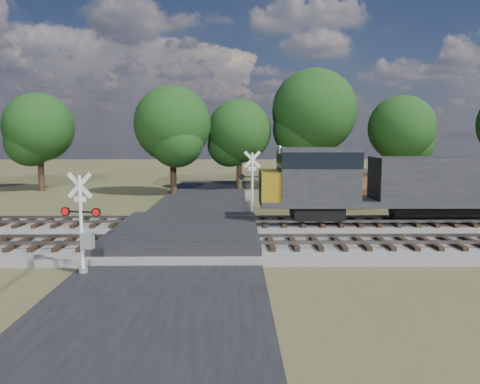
{
  "coord_description": "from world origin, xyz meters",
  "views": [
    {
      "loc": [
        2.46,
        -22.1,
        5.05
      ],
      "look_at": [
        2.69,
        2.0,
        2.16
      ],
      "focal_mm": 35.0,
      "sensor_mm": 36.0,
      "label": 1
    }
  ],
  "objects": [
    {
      "name": "ground",
      "position": [
        0.0,
        0.0,
        0.0
      ],
      "size": [
        160.0,
        160.0,
        0.0
      ],
      "primitive_type": "plane",
      "color": "#454927",
      "rests_on": "ground"
    },
    {
      "name": "ballast_bed",
      "position": [
        10.0,
        0.5,
        0.15
      ],
      "size": [
        140.0,
        10.0,
        0.3
      ],
      "primitive_type": "cube",
      "color": "gray",
      "rests_on": "ground"
    },
    {
      "name": "road",
      "position": [
        0.0,
        0.0,
        0.04
      ],
      "size": [
        7.0,
        60.0,
        0.08
      ],
      "primitive_type": "cube",
      "color": "black",
      "rests_on": "ground"
    },
    {
      "name": "crossing_panel",
      "position": [
        0.0,
        0.5,
        0.32
      ],
      "size": [
        7.0,
        9.0,
        0.62
      ],
      "primitive_type": "cube",
      "color": "#262628",
      "rests_on": "ground"
    },
    {
      "name": "track_near",
      "position": [
        3.12,
        -2.0,
        0.41
      ],
      "size": [
        140.0,
        2.6,
        0.33
      ],
      "color": "black",
      "rests_on": "ballast_bed"
    },
    {
      "name": "track_far",
      "position": [
        3.12,
        3.0,
        0.41
      ],
      "size": [
        140.0,
        2.6,
        0.33
      ],
      "color": "black",
      "rests_on": "ballast_bed"
    },
    {
      "name": "crossing_signal_near",
      "position": [
        -3.06,
        -5.41,
        1.57
      ],
      "size": [
        1.51,
        0.38,
        3.77
      ],
      "rotation": [
        0.0,
        0.0,
        -0.17
      ],
      "color": "silver",
      "rests_on": "ground"
    },
    {
      "name": "crossing_signal_far",
      "position": [
        3.4,
        6.35,
        1.73
      ],
      "size": [
        1.66,
        0.45,
        4.16
      ],
      "rotation": [
        0.0,
        0.0,
        3.33
      ],
      "color": "silver",
      "rests_on": "ground"
    },
    {
      "name": "equipment_shed",
      "position": [
        10.2,
        11.24,
        1.37
      ],
      "size": [
        4.77,
        4.77,
        2.7
      ],
      "rotation": [
        0.0,
        0.0,
        0.23
      ],
      "color": "#4C3520",
      "rests_on": "ground"
    },
    {
      "name": "treeline",
      "position": [
        5.84,
        20.52,
        6.18
      ],
      "size": [
        79.55,
        11.53,
        11.4
      ],
      "color": "black",
      "rests_on": "ground"
    }
  ]
}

